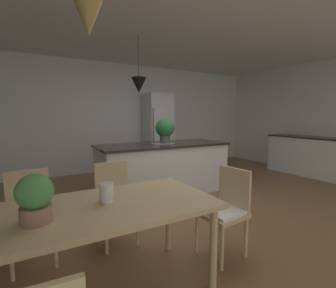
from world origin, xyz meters
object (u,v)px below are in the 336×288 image
Objects in this scene: potted_plant_on_island at (165,129)px; potted_plant_on_table at (35,197)px; chair_kitchen_end at (225,209)px; chair_far_right at (115,199)px; vase_on_dining_table at (106,192)px; chair_far_left at (30,214)px; dining_table at (93,216)px; refrigerator at (158,131)px; kitchen_island at (163,168)px.

potted_plant_on_island reaches higher than potted_plant_on_table.
chair_far_right is at bearing 137.30° from chair_kitchen_end.
chair_kitchen_end is 2.20m from potted_plant_on_island.
chair_far_left is at bearing 125.05° from vase_on_dining_table.
refrigerator is (2.53, 3.94, 0.32)m from dining_table.
chair_far_right is at bearing 49.55° from potted_plant_on_table.
potted_plant_on_table is (-2.05, -2.15, 0.44)m from kitchen_island.
chair_kitchen_end is 6.01× the size of vase_on_dining_table.
potted_plant_on_island reaches higher than chair_kitchen_end.
kitchen_island is 16.20× the size of vase_on_dining_table.
vase_on_dining_table is at bearing 26.17° from dining_table.
chair_far_right is 1.26m from potted_plant_on_table.
dining_table is 0.19m from vase_on_dining_table.
dining_table is 1.29m from chair_kitchen_end.
chair_far_right and chair_kitchen_end have the same top height.
chair_far_left is 2.56m from potted_plant_on_island.
kitchen_island is 1.19× the size of refrigerator.
chair_far_right is 0.37× the size of kitchen_island.
potted_plant_on_table is at bearing -134.07° from potted_plant_on_island.
chair_kitchen_end is 0.37× the size of kitchen_island.
kitchen_island is at bearing 46.39° from potted_plant_on_table.
chair_far_right is at bearing -136.44° from potted_plant_on_island.
kitchen_island reaches higher than chair_far_left.
potted_plant_on_island is at bearing 30.33° from chair_far_left.
chair_kitchen_end is 1.93× the size of potted_plant_on_island.
potted_plant_on_island is at bearing 77.84° from chair_kitchen_end.
refrigerator is at bearing 66.63° from potted_plant_on_island.
chair_far_left is at bearing 93.25° from potted_plant_on_table.
chair_far_left is 2.44m from kitchen_island.
chair_far_right is at bearing 68.64° from vase_on_dining_table.
refrigerator reaches higher than chair_kitchen_end.
refrigerator is 4.58m from vase_on_dining_table.
refrigerator is (0.85, 1.89, 0.53)m from kitchen_island.
vase_on_dining_table is at bearing 177.47° from chair_kitchen_end.
chair_far_left is 0.98m from vase_on_dining_table.
refrigerator is 4.39× the size of potted_plant_on_island.
dining_table is 4.70m from refrigerator.
chair_far_right is at bearing -124.16° from refrigerator.
chair_kitchen_end is 2.09m from kitchen_island.
chair_far_right reaches higher than dining_table.
refrigerator is at bearing 46.77° from chair_far_left.
potted_plant_on_table is (-0.36, -0.09, 0.23)m from dining_table.
potted_plant_on_table is at bearing -165.26° from dining_table.
refrigerator reaches higher than kitchen_island.
potted_plant_on_table reaches higher than vase_on_dining_table.
potted_plant_on_table is (-2.08, -2.15, -0.26)m from potted_plant_on_island.
chair_far_right is 1.18m from chair_kitchen_end.
vase_on_dining_table is (-1.60, -2.00, -0.35)m from potted_plant_on_island.
vase_on_dining_table reaches higher than dining_table.
potted_plant_on_island is at bearing 50.07° from dining_table.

